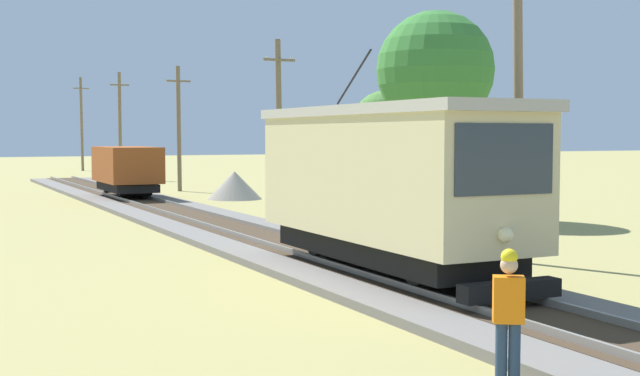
% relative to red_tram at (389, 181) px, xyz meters
% --- Properties ---
extents(red_tram, '(2.60, 8.54, 4.79)m').
position_rel_red_tram_xyz_m(red_tram, '(0.00, 0.00, 0.00)').
color(red_tram, beige).
rests_on(red_tram, rail_right).
extents(freight_car, '(2.40, 5.20, 2.31)m').
position_rel_red_tram_xyz_m(freight_car, '(-0.00, 25.08, -0.64)').
color(freight_car, '#93471E').
rests_on(freight_car, rail_right).
extents(utility_pole_near_tram, '(1.40, 0.53, 8.45)m').
position_rel_red_tram_xyz_m(utility_pole_near_tram, '(4.34, 1.06, 2.13)').
color(utility_pole_near_tram, '#7A664C').
rests_on(utility_pole_near_tram, ground).
extents(utility_pole_mid, '(1.40, 0.54, 7.15)m').
position_rel_red_tram_xyz_m(utility_pole_mid, '(4.34, 16.35, 1.47)').
color(utility_pole_mid, '#7A664C').
rests_on(utility_pole_mid, ground).
extents(utility_pole_far, '(1.40, 0.38, 7.13)m').
position_rel_red_tram_xyz_m(utility_pole_far, '(4.34, 31.05, 1.47)').
color(utility_pole_far, '#7A664C').
rests_on(utility_pole_far, ground).
extents(utility_pole_distant, '(1.40, 0.29, 7.81)m').
position_rel_red_tram_xyz_m(utility_pole_distant, '(4.34, 46.36, 1.81)').
color(utility_pole_distant, '#7A664C').
rests_on(utility_pole_distant, ground).
extents(utility_pole_horizon, '(1.40, 0.65, 8.43)m').
position_rel_red_tram_xyz_m(utility_pole_horizon, '(4.34, 62.13, 2.12)').
color(utility_pole_horizon, '#7A664C').
rests_on(utility_pole_horizon, ground).
extents(gravel_pile, '(2.74, 2.74, 1.40)m').
position_rel_red_tram_xyz_m(gravel_pile, '(5.09, 23.86, -1.50)').
color(gravel_pile, gray).
rests_on(gravel_pile, ground).
extents(track_worker, '(0.45, 0.41, 1.78)m').
position_rel_red_tram_xyz_m(track_worker, '(-2.64, -7.47, -1.21)').
color(track_worker, navy).
rests_on(track_worker, ground).
extents(tree_left_near, '(4.49, 4.49, 7.92)m').
position_rel_red_tram_xyz_m(tree_left_near, '(8.71, 11.40, 3.46)').
color(tree_left_near, '#4C3823').
rests_on(tree_left_near, ground).
extents(tree_right_near, '(3.74, 3.74, 5.63)m').
position_rel_red_tram_xyz_m(tree_right_near, '(13.86, 24.03, 1.55)').
color(tree_right_near, '#4C3823').
rests_on(tree_right_near, ground).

